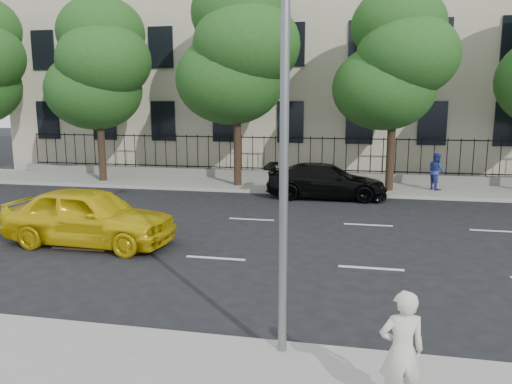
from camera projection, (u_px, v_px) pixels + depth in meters
The scene contains 13 objects.
ground at pixel (183, 293), 10.74m from camera, with size 120.00×120.00×0.00m, color black.
far_sidewalk at pixel (282, 185), 24.22m from camera, with size 60.00×4.00×0.15m, color gray.
lane_markings at pixel (236, 236), 15.31m from camera, with size 49.60×4.62×0.01m, color silver, non-canonical shape.
masonry_building at pixel (305, 22), 31.24m from camera, with size 34.60×12.11×18.50m.
iron_fence at pixel (287, 169), 25.75m from camera, with size 30.00×0.50×2.20m.
street_light at pixel (290, 30), 7.62m from camera, with size 0.25×3.32×8.05m.
tree_b at pixel (99, 65), 24.35m from camera, with size 5.53×5.12×8.97m.
tree_c at pixel (239, 50), 22.86m from camera, with size 5.89×5.50×9.80m.
tree_d at pixel (396, 60), 21.58m from camera, with size 5.34×4.94×8.84m.
yellow_taxi at pixel (89, 216), 14.27m from camera, with size 1.99×4.94×1.68m, color gold.
black_sedan at pixel (326, 181), 21.24m from camera, with size 2.07×5.09×1.48m, color black.
woman_near at pixel (402, 351), 6.30m from camera, with size 0.59×0.39×1.62m, color beige.
pedestrian_far at pixel (436, 171), 22.47m from camera, with size 0.81×0.63×1.66m, color navy.
Camera 1 is at (3.58, -9.65, 4.07)m, focal length 35.00 mm.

